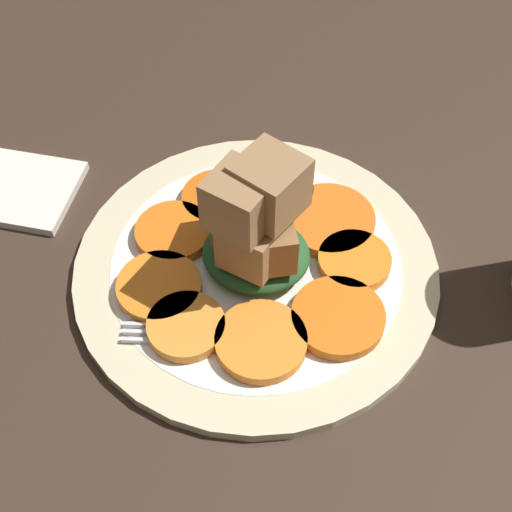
% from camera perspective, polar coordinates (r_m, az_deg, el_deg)
% --- Properties ---
extents(table_slab, '(1.20, 1.20, 0.02)m').
position_cam_1_polar(table_slab, '(0.59, 0.00, -1.88)').
color(table_slab, '#38281E').
rests_on(table_slab, ground).
extents(plate, '(0.29, 0.29, 0.01)m').
position_cam_1_polar(plate, '(0.57, 0.00, -0.98)').
color(plate, beige).
rests_on(plate, table_slab).
extents(carrot_slice_0, '(0.06, 0.06, 0.01)m').
position_cam_1_polar(carrot_slice_0, '(0.59, -6.63, 1.88)').
color(carrot_slice_0, orange).
rests_on(carrot_slice_0, plate).
extents(carrot_slice_1, '(0.07, 0.07, 0.01)m').
position_cam_1_polar(carrot_slice_1, '(0.55, -7.77, -2.48)').
color(carrot_slice_1, orange).
rests_on(carrot_slice_1, plate).
extents(carrot_slice_2, '(0.06, 0.06, 0.01)m').
position_cam_1_polar(carrot_slice_2, '(0.53, -5.62, -5.62)').
color(carrot_slice_2, orange).
rests_on(carrot_slice_2, plate).
extents(carrot_slice_3, '(0.07, 0.07, 0.01)m').
position_cam_1_polar(carrot_slice_3, '(0.52, 0.40, -6.83)').
color(carrot_slice_3, orange).
rests_on(carrot_slice_3, plate).
extents(carrot_slice_4, '(0.07, 0.07, 0.01)m').
position_cam_1_polar(carrot_slice_4, '(0.54, 6.57, -4.89)').
color(carrot_slice_4, orange).
rests_on(carrot_slice_4, plate).
extents(carrot_slice_5, '(0.06, 0.06, 0.01)m').
position_cam_1_polar(carrot_slice_5, '(0.57, 7.87, -0.40)').
color(carrot_slice_5, orange).
rests_on(carrot_slice_5, plate).
extents(carrot_slice_6, '(0.08, 0.08, 0.01)m').
position_cam_1_polar(carrot_slice_6, '(0.59, 5.86, 2.87)').
color(carrot_slice_6, orange).
rests_on(carrot_slice_6, plate).
extents(carrot_slice_7, '(0.07, 0.07, 0.01)m').
position_cam_1_polar(carrot_slice_7, '(0.61, 1.84, 5.18)').
color(carrot_slice_7, orange).
rests_on(carrot_slice_7, plate).
extents(carrot_slice_8, '(0.06, 0.06, 0.01)m').
position_cam_1_polar(carrot_slice_8, '(0.61, -3.08, 4.61)').
color(carrot_slice_8, '#D45F13').
rests_on(carrot_slice_8, plate).
extents(center_pile, '(0.09, 0.08, 0.11)m').
position_cam_1_polar(center_pile, '(0.53, -0.05, 2.36)').
color(center_pile, '#235128').
rests_on(center_pile, plate).
extents(fork, '(0.19, 0.05, 0.00)m').
position_cam_1_polar(fork, '(0.53, -1.21, -6.15)').
color(fork, silver).
rests_on(fork, plate).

